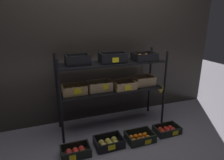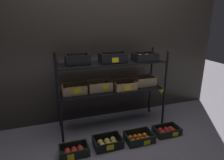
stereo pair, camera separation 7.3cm
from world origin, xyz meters
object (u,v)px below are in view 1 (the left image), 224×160
(crate_ground_apple_red, at_px, (76,152))
(crate_ground_apple_gold, at_px, (109,143))
(display_rack, at_px, (112,77))
(crate_ground_right_apple_red, at_px, (167,130))
(crate_ground_tangerine, at_px, (140,137))

(crate_ground_apple_red, height_order, crate_ground_apple_gold, crate_ground_apple_gold)
(display_rack, xyz_separation_m, crate_ground_apple_red, (-0.63, -0.50, -0.70))
(crate_ground_apple_gold, height_order, crate_ground_right_apple_red, crate_ground_apple_gold)
(crate_ground_right_apple_red, bearing_deg, crate_ground_apple_red, -178.82)
(display_rack, bearing_deg, crate_ground_tangerine, -67.52)
(display_rack, relative_size, crate_ground_tangerine, 4.42)
(crate_ground_tangerine, bearing_deg, display_rack, 112.48)
(crate_ground_apple_gold, bearing_deg, crate_ground_tangerine, -3.87)
(crate_ground_apple_gold, xyz_separation_m, crate_ground_tangerine, (0.42, -0.03, -0.00))
(crate_ground_tangerine, relative_size, crate_ground_right_apple_red, 1.02)
(crate_ground_apple_red, bearing_deg, crate_ground_tangerine, 0.06)
(crate_ground_apple_red, distance_m, crate_ground_right_apple_red, 1.27)
(display_rack, bearing_deg, crate_ground_apple_red, -141.95)
(crate_ground_apple_gold, bearing_deg, crate_ground_right_apple_red, -0.20)
(display_rack, xyz_separation_m, crate_ground_tangerine, (0.20, -0.49, -0.71))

